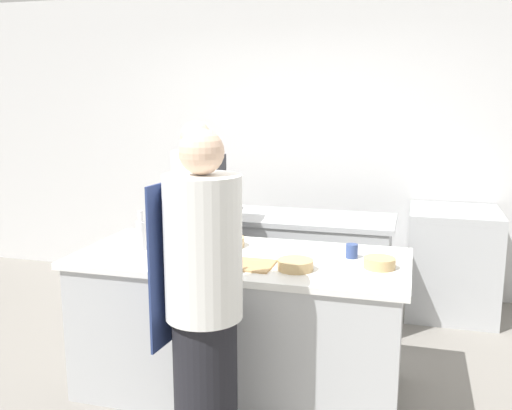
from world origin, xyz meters
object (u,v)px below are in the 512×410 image
Objects in this scene: bottle_wine at (159,249)px; bowl_ceramic_blue at (225,242)px; cup at (352,251)px; stockpot at (210,196)px; bowl_mixing_large at (295,265)px; bottle_olive_oil at (141,234)px; oven_range at (452,262)px; bowl_prep_small at (379,263)px; chef_at_stove at (198,231)px; chef_at_prep_near at (204,304)px; bottle_vinegar at (198,259)px.

bottle_wine is 0.58m from bowl_ceramic_blue.
stockpot reaches higher than cup.
bowl_ceramic_blue is at bearing 145.24° from bowl_mixing_large.
bottle_olive_oil is 0.40m from bottle_wine.
oven_range is 5.05× the size of bowl_prep_small.
bottle_wine is (0.19, -1.07, 0.16)m from chef_at_stove.
bowl_prep_small is 0.24m from cup.
chef_at_stove is at bearing -152.76° from oven_range.
chef_at_stove is (-0.61, 1.47, -0.02)m from chef_at_prep_near.
stockpot reaches higher than bowl_mixing_large.
oven_range is 0.54× the size of chef_at_stove.
chef_at_stove is 6.57× the size of bowl_ceramic_blue.
bottle_olive_oil reaches higher than cup.
oven_range is 3.57× the size of bowl_ceramic_blue.
bowl_prep_small is (-0.51, -1.75, 0.46)m from oven_range.
chef_at_stove is 6.56× the size of bottle_olive_oil.
bottle_olive_oil reaches higher than bowl_mixing_large.
cup is (0.83, -0.05, 0.01)m from bowl_ceramic_blue.
bottle_olive_oil is 1.48m from bowl_prep_small.
chef_at_stove is 0.79m from bottle_olive_oil.
bottle_vinegar is 0.94m from cup.
chef_at_prep_near is at bearing -77.69° from bowl_ceramic_blue.
bottle_olive_oil is 1.25× the size of bowl_mixing_large.
bowl_mixing_large is at bearing -54.19° from stockpot.
bottle_olive_oil is 1.41× the size of bowl_prep_small.
bottle_olive_oil is 0.54m from bowl_ceramic_blue.
chef_at_prep_near reaches higher than bowl_prep_small.
bottle_olive_oil is 1.04m from bowl_mixing_large.
chef_at_prep_near is 8.37× the size of bowl_mixing_large.
cup reaches higher than bowl_prep_small.
bowl_mixing_large is at bearing -130.66° from cup.
bowl_mixing_large is at bearing -116.89° from oven_range.
bottle_wine is 0.78m from bowl_mixing_large.
oven_range is at bearing 41.46° from bottle_olive_oil.
bowl_prep_small is (1.22, 0.31, -0.07)m from bottle_wine.
bottle_olive_oil is 0.61m from bottle_vinegar.
stockpot is at bearing 90.77° from bottle_olive_oil.
oven_range is 0.53× the size of chef_at_prep_near.
chef_at_prep_near reaches higher than bottle_wine.
bottle_vinegar reaches higher than bowl_ceramic_blue.
bowl_prep_small is at bearing -40.66° from stockpot.
bowl_mixing_large is 0.48m from bowl_prep_small.
bottle_vinegar is at bearing -161.16° from bowl_mixing_large.
chef_at_stove is 1.37m from cup.
stockpot is (-0.70, 2.00, 0.16)m from chef_at_prep_near.
oven_range is 4.95× the size of bottle_vinegar.
chef_at_stove is 9.09× the size of bottle_vinegar.
chef_at_prep_near is 5.81× the size of stockpot.
chef_at_prep_near is 9.48× the size of bowl_prep_small.
bowl_prep_small is 0.71× the size of bowl_ceramic_blue.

